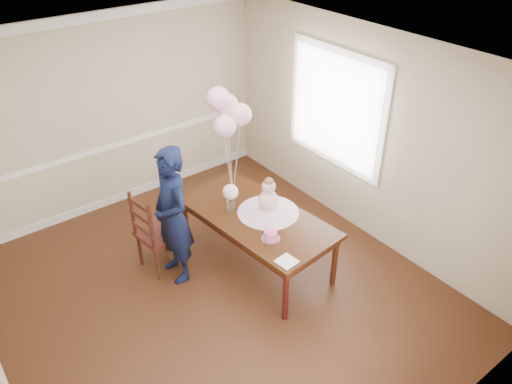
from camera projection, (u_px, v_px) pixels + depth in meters
The scene contains 47 objects.
floor at pixel (217, 294), 5.76m from camera, with size 4.50×5.00×0.00m, color black.
ceiling at pixel (204, 65), 4.29m from camera, with size 4.50×5.00×0.02m, color white.
wall_back at pixel (110, 115), 6.70m from camera, with size 4.50×0.02×2.70m, color tan.
wall_front at pixel (415, 358), 3.36m from camera, with size 4.50×0.02×2.70m, color tan.
wall_right at pixel (364, 136), 6.17m from camera, with size 0.02×5.00×2.70m, color tan.
chair_rail_trim at pixel (116, 145), 6.93m from camera, with size 4.50×0.02×0.07m, color white.
crown_molding at pixel (94, 17), 6.00m from camera, with size 4.50×0.02×0.12m, color white.
baseboard_trim at pixel (124, 196), 7.39m from camera, with size 4.50×0.02×0.12m, color silver.
window_frame at pixel (336, 108), 6.39m from camera, with size 0.02×1.66×1.56m, color white.
window_blinds at pixel (335, 109), 6.38m from camera, with size 0.01×1.50×1.40m, color white.
dining_table_top at pixel (256, 217), 5.84m from camera, with size 0.96×1.92×0.05m, color black.
table_apron at pixel (256, 222), 5.88m from camera, with size 0.87×1.83×0.10m, color black.
table_leg_fl at pixel (286, 295), 5.26m from camera, with size 0.07×0.07×0.67m, color black.
table_leg_fr at pixel (335, 261), 5.73m from camera, with size 0.07×0.07×0.67m, color black.
table_leg_bl at pixel (186, 223), 6.35m from camera, with size 0.07×0.07×0.67m, color black.
table_leg_br at pixel (234, 199), 6.81m from camera, with size 0.07×0.07×0.67m, color black.
baby_skirt at pixel (268, 209), 5.86m from camera, with size 0.73×0.73×0.10m, color #E3A7C4.
baby_torso at pixel (268, 200), 5.79m from camera, with size 0.23×0.23×0.23m, color #FFA1B8.
baby_head at pixel (269, 186), 5.69m from camera, with size 0.16×0.16×0.16m, color #D6A693.
baby_hair at pixel (269, 182), 5.66m from camera, with size 0.12×0.12×0.12m, color brown.
cake_platter at pixel (271, 239), 5.45m from camera, with size 0.21×0.21×0.01m, color #B5B6BA.
birthday_cake at pixel (271, 235), 5.42m from camera, with size 0.14×0.14×0.10m, color #ED4B94.
cake_flower_a at pixel (271, 230), 5.39m from camera, with size 0.03×0.03×0.03m, color white.
cake_flower_b at pixel (271, 228), 5.42m from camera, with size 0.03×0.03×0.03m, color white.
rose_vase_near at pixel (231, 204), 5.88m from camera, with size 0.10×0.10×0.15m, color silver.
roses_near at pixel (230, 192), 5.79m from camera, with size 0.18×0.18×0.18m, color white.
napkin at pixel (287, 261), 5.13m from camera, with size 0.19×0.19×0.01m, color white.
balloon_weight at pixel (233, 193), 6.21m from camera, with size 0.04×0.04×0.02m, color silver.
balloon_a at pixel (225, 126), 5.63m from camera, with size 0.27×0.27×0.27m, color #FFB4CE.
balloon_b at pixel (240, 115), 5.66m from camera, with size 0.27×0.27×0.27m, color #F4ADBD.
balloon_c at pixel (226, 105), 5.65m from camera, with size 0.27×0.27×0.27m, color #F2ABB9.
balloon_d at pixel (218, 99), 5.56m from camera, with size 0.27×0.27×0.27m, color #F4ADC8.
balloon_ribbon_a at pixel (229, 167), 5.96m from camera, with size 0.00×0.00×0.81m, color silver.
balloon_ribbon_b at pixel (237, 161), 5.97m from camera, with size 0.00×0.00×0.90m, color white.
balloon_ribbon_c at pixel (230, 156), 5.97m from camera, with size 0.00×0.00×1.00m, color white.
balloon_ribbon_d at pixel (226, 154), 5.92m from camera, with size 0.00×0.00×1.10m, color white.
dining_chair_seat at pixel (160, 234), 5.94m from camera, with size 0.46×0.46×0.05m, color #3E1611.
chair_leg_fl at pixel (158, 264), 5.85m from camera, with size 0.04×0.04×0.45m, color #37190F.
chair_leg_fr at pixel (184, 250), 6.07m from camera, with size 0.04×0.04×0.45m, color #37160F.
chair_leg_bl at pixel (140, 250), 6.07m from camera, with size 0.04×0.04×0.45m, color black.
chair_leg_br at pixel (165, 236), 6.30m from camera, with size 0.04×0.04×0.45m, color #3A1510.
chair_back_post_l at pixel (151, 227), 5.54m from camera, with size 0.04×0.04×0.59m, color #33140E.
chair_back_post_r at pixel (132, 213), 5.76m from camera, with size 0.04×0.04×0.59m, color #37130F.
chair_slat_low at pixel (143, 229), 5.72m from camera, with size 0.03×0.42×0.05m, color #3E1A10.
chair_slat_mid at pixel (141, 217), 5.63m from camera, with size 0.03×0.42×0.05m, color #38170F.
chair_slat_top at pixel (139, 205), 5.54m from camera, with size 0.03×0.42×0.05m, color #3A170F.
woman at pixel (172, 216), 5.59m from camera, with size 0.62×0.41×1.70m, color black.
Camera 1 is at (-2.20, -3.61, 4.11)m, focal length 35.00 mm.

